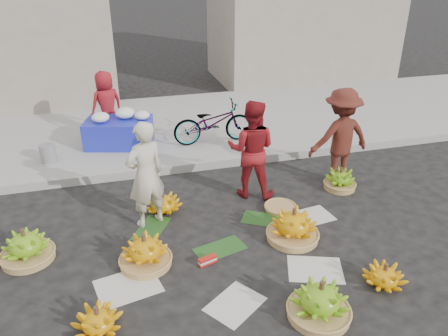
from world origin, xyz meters
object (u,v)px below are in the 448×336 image
object	(u,v)px
banana_bunch_0	(145,252)
banana_bunch_4	(293,226)
vendor_cream	(146,175)
flower_table	(119,131)
bicycle	(213,122)

from	to	relation	value
banana_bunch_0	banana_bunch_4	bearing A→B (deg)	0.66
vendor_cream	flower_table	bearing A→B (deg)	-108.50
banana_bunch_4	flower_table	bearing A→B (deg)	119.37
flower_table	vendor_cream	bearing A→B (deg)	-69.65
vendor_cream	bicycle	xyz separation A→B (m)	(1.52, 2.35, -0.23)
banana_bunch_4	bicycle	size ratio (longest dim) A/B	0.44
banana_bunch_4	vendor_cream	bearing A→B (deg)	153.45
bicycle	banana_bunch_0	bearing A→B (deg)	151.92
flower_table	banana_bunch_4	bearing A→B (deg)	-45.16
banana_bunch_0	flower_table	world-z (taller)	flower_table
flower_table	bicycle	size ratio (longest dim) A/B	0.89
banana_bunch_0	vendor_cream	bearing A→B (deg)	80.49
bicycle	banana_bunch_4	bearing A→B (deg)	-176.13
banana_bunch_0	banana_bunch_4	world-z (taller)	banana_bunch_4
flower_table	bicycle	xyz separation A→B (m)	(1.75, -0.35, 0.12)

